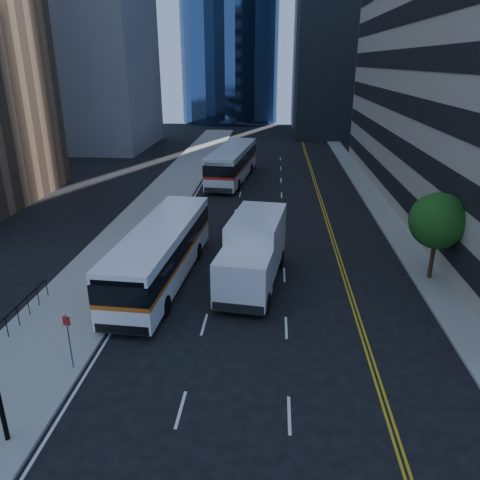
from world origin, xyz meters
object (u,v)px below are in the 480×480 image
(bus_rear, at_px, (232,163))
(box_truck, at_px, (253,252))
(street_tree, at_px, (438,221))
(bus_front, at_px, (162,252))

(bus_rear, height_order, box_truck, box_truck)
(street_tree, relative_size, bus_front, 0.39)
(bus_front, relative_size, bus_rear, 0.94)
(street_tree, bearing_deg, bus_rear, 120.12)
(bus_front, height_order, box_truck, box_truck)
(box_truck, bearing_deg, bus_rear, 105.54)
(street_tree, height_order, bus_front, street_tree)
(street_tree, distance_m, bus_front, 15.76)
(street_tree, bearing_deg, box_truck, -172.55)
(street_tree, height_order, box_truck, street_tree)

